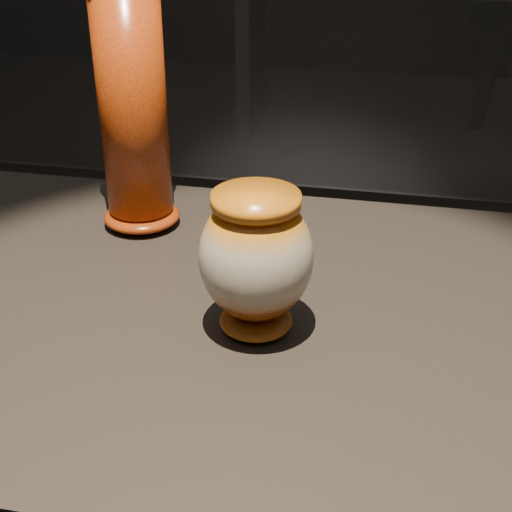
# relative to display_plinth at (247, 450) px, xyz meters

# --- Properties ---
(display_plinth) EXTENTS (2.00, 0.80, 0.90)m
(display_plinth) POSITION_rel_display_plinth_xyz_m (0.00, 0.00, 0.00)
(display_plinth) COLOR black
(display_plinth) RESTS_ON ground
(main_vase) EXTENTS (0.18, 0.18, 0.20)m
(main_vase) POSITION_rel_display_plinth_xyz_m (0.02, -0.05, 0.38)
(main_vase) COLOR #79330A
(main_vase) RESTS_ON display_plinth
(tall_vase) EXTENTS (0.17, 0.17, 0.41)m
(tall_vase) POSITION_rel_display_plinth_xyz_m (-0.23, 0.22, 0.47)
(tall_vase) COLOR #D9450E
(tall_vase) RESTS_ON display_plinth
(back_shelf) EXTENTS (2.00, 0.60, 0.90)m
(back_shelf) POSITION_rel_display_plinth_xyz_m (0.12, 3.45, 0.01)
(back_shelf) COLOR black
(back_shelf) RESTS_ON ground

